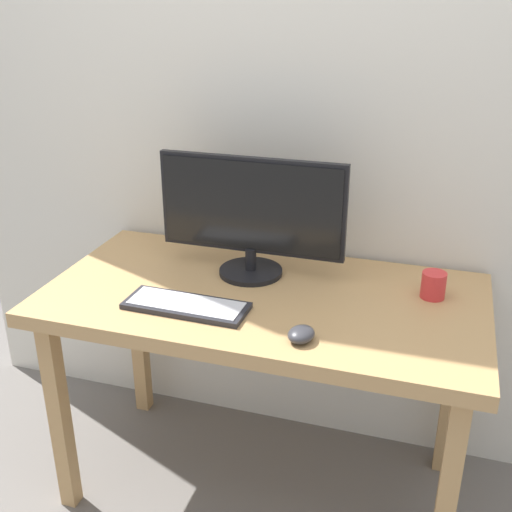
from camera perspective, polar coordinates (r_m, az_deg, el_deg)
ground_plane at (r=2.37m, az=0.58°, el=-19.96°), size 6.00×6.00×0.00m
wall_back at (r=2.10m, az=4.03°, el=19.90°), size 2.66×0.04×3.00m
desk at (r=1.97m, az=0.66°, el=-5.47°), size 1.35×0.70×0.76m
monitor at (r=1.98m, az=-0.42°, el=3.86°), size 0.60×0.21×0.39m
keyboard_primary at (r=1.85m, az=-6.38°, el=-4.50°), size 0.37×0.14×0.02m
mouse at (r=1.68m, az=4.14°, el=-7.13°), size 0.09×0.10×0.04m
coffee_mug at (r=1.96m, az=15.86°, el=-2.56°), size 0.07×0.07×0.08m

